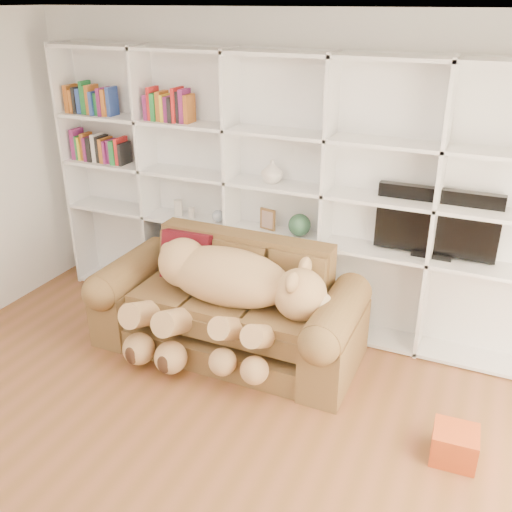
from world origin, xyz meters
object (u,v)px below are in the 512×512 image
at_px(teddy_bear, 224,291).
at_px(tv, 437,223).
at_px(sofa, 229,311).
at_px(gift_box, 454,445).

xyz_separation_m(teddy_bear, tv, (1.46, 0.87, 0.50)).
bearing_deg(sofa, tv, 24.34).
distance_m(sofa, teddy_bear, 0.35).
bearing_deg(sofa, teddy_bear, -75.19).
height_order(teddy_bear, gift_box, teddy_bear).
relative_size(gift_box, tv, 0.30).
bearing_deg(tv, teddy_bear, -149.21).
xyz_separation_m(teddy_bear, gift_box, (1.88, -0.41, -0.52)).
xyz_separation_m(sofa, gift_box, (1.92, -0.60, -0.24)).
relative_size(teddy_bear, tv, 1.67).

